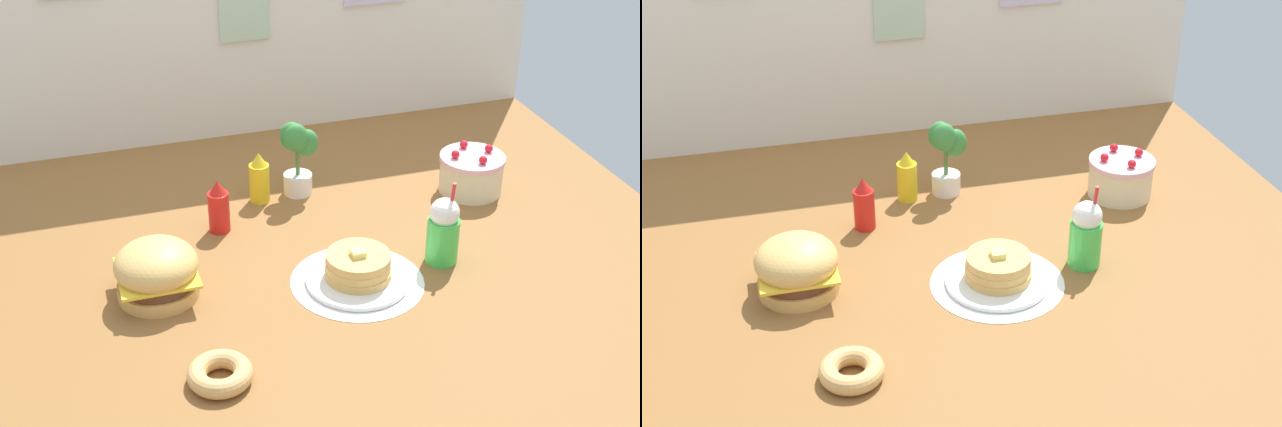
{
  "view_description": "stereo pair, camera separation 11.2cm",
  "coord_description": "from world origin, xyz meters",
  "views": [
    {
      "loc": [
        -0.67,
        -2.0,
        1.46
      ],
      "look_at": [
        0.01,
        0.13,
        0.16
      ],
      "focal_mm": 49.74,
      "sensor_mm": 36.0,
      "label": 1
    },
    {
      "loc": [
        -0.56,
        -2.04,
        1.46
      ],
      "look_at": [
        0.01,
        0.13,
        0.16
      ],
      "focal_mm": 49.74,
      "sensor_mm": 36.0,
      "label": 2
    }
  ],
  "objects": [
    {
      "name": "burger",
      "position": [
        -0.48,
        0.09,
        0.08
      ],
      "size": [
        0.24,
        0.24,
        0.17
      ],
      "color": "#DBA859",
      "rests_on": "ground_plane"
    },
    {
      "name": "back_wall",
      "position": [
        0.0,
        1.08,
        0.46
      ],
      "size": [
        2.34,
        0.04,
        0.91
      ],
      "color": "silver",
      "rests_on": "ground_plane"
    },
    {
      "name": "ground_plane",
      "position": [
        0.0,
        0.0,
        -0.01
      ],
      "size": [
        2.34,
        2.18,
        0.02
      ],
      "primitive_type": "cube",
      "color": "brown"
    },
    {
      "name": "pancake_stack",
      "position": [
        0.08,
        -0.02,
        0.04
      ],
      "size": [
        0.3,
        0.3,
        0.11
      ],
      "color": "white",
      "rests_on": "doily_mat"
    },
    {
      "name": "doily_mat",
      "position": [
        0.07,
        -0.02,
        0.0
      ],
      "size": [
        0.39,
        0.39,
        0.0
      ],
      "primitive_type": "cylinder",
      "color": "white",
      "rests_on": "ground_plane"
    },
    {
      "name": "cream_soda_cup",
      "position": [
        0.35,
        0.01,
        0.1
      ],
      "size": [
        0.1,
        0.1,
        0.27
      ],
      "color": "green",
      "rests_on": "ground_plane"
    },
    {
      "name": "mustard_bottle",
      "position": [
        -0.08,
        0.54,
        0.08
      ],
      "size": [
        0.07,
        0.07,
        0.18
      ],
      "color": "yellow",
      "rests_on": "ground_plane"
    },
    {
      "name": "layer_cake",
      "position": [
        0.63,
        0.38,
        0.07
      ],
      "size": [
        0.22,
        0.22,
        0.16
      ],
      "color": "beige",
      "rests_on": "ground_plane"
    },
    {
      "name": "ketchup_bottle",
      "position": [
        -0.24,
        0.39,
        0.08
      ],
      "size": [
        0.07,
        0.07,
        0.18
      ],
      "color": "red",
      "rests_on": "ground_plane"
    },
    {
      "name": "donut_pink_glaze",
      "position": [
        -0.4,
        -0.32,
        0.03
      ],
      "size": [
        0.17,
        0.17,
        0.05
      ],
      "color": "tan",
      "rests_on": "ground_plane"
    },
    {
      "name": "potted_plant",
      "position": [
        0.06,
        0.55,
        0.14
      ],
      "size": [
        0.12,
        0.11,
        0.27
      ],
      "color": "white",
      "rests_on": "ground_plane"
    }
  ]
}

